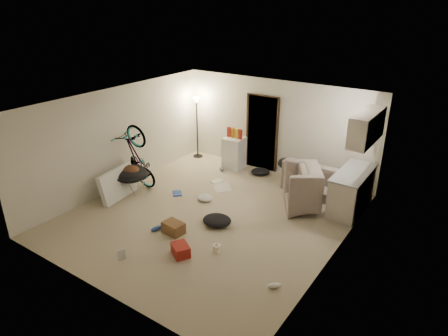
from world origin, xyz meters
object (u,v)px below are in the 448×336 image
Objects in this scene: floor_lamp at (197,114)px; mini_fridge at (234,153)px; bicycle at (138,171)px; tv_box at (118,184)px; juicer at (217,248)px; sofa at (323,182)px; drink_case_b at (181,250)px; armchair at (318,193)px; saucer_chair at (131,177)px; kitchen_counter at (351,191)px; drink_case_a at (174,228)px.

floor_lamp reaches higher than mini_fridge.
floor_lamp reaches higher than bicycle.
tv_box is 5.20× the size of juicer.
sofa is 1.74× the size of tv_box.
mini_fridge is at bearing 140.98° from drink_case_b.
armchair is 3.03× the size of drink_case_b.
drink_case_b is (-1.19, -3.96, -0.17)m from sofa.
mini_fridge is 0.96× the size of saucer_chair.
drink_case_b is (-1.39, -3.14, -0.26)m from armchair.
floor_lamp is 1.04× the size of bicycle.
juicer is (0.50, 0.46, -0.02)m from drink_case_b.
bicycle is 8.28× the size of juicer.
armchair is 4.65m from tv_box.
floor_lamp is 1.21× the size of kitchen_counter.
juicer is at bearing -48.19° from floor_lamp.
saucer_chair is 0.84× the size of tv_box.
tv_box is at bearing -88.21° from floor_lamp.
armchair is at bearing -20.24° from mini_fridge.
tv_box is 2.60× the size of drink_case_a.
saucer_chair is at bearing -175.50° from drink_case_b.
bicycle is (0.10, -2.52, -0.85)m from floor_lamp.
saucer_chair reaches higher than juicer.
kitchen_counter reaches higher than sofa.
saucer_chair is 3.35m from juicer.
drink_case_b is 0.67m from juicer.
kitchen_counter is 3.51m from mini_fridge.
tv_box is (-3.91, -3.01, 0.08)m from sofa.
drink_case_b is at bearing -33.68° from drink_case_a.
armchair reaches higher than drink_case_a.
floor_lamp is 1.97× the size of saucer_chair.
drink_case_b is (-2.01, -3.51, -0.33)m from kitchen_counter.
floor_lamp is 2.67m from bicycle.
sofa reaches higher than drink_case_b.
drink_case_b is at bearing -119.86° from kitchen_counter.
mini_fridge is 3.35m from tv_box.
bicycle reaches higher than armchair.
bicycle is 1.88× the size of saucer_chair.
mini_fridge reaches higher than drink_case_b.
bicycle is 1.97× the size of mini_fridge.
mini_fridge reaches higher than juicer.
floor_lamp is at bearing 127.10° from drink_case_a.
sofa is at bearing 29.59° from tv_box.
bicycle is 1.59× the size of tv_box.
armchair is at bearing -69.49° from bicycle.
kitchen_counter is (4.83, -0.65, -0.87)m from floor_lamp.
bicycle is 2.73m from mini_fridge.
kitchen_counter is 5.38m from tv_box.
mini_fridge is 3.67m from drink_case_a.
armchair is (4.21, -1.01, -0.94)m from floor_lamp.
kitchen_counter is at bearing -7.66° from floor_lamp.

